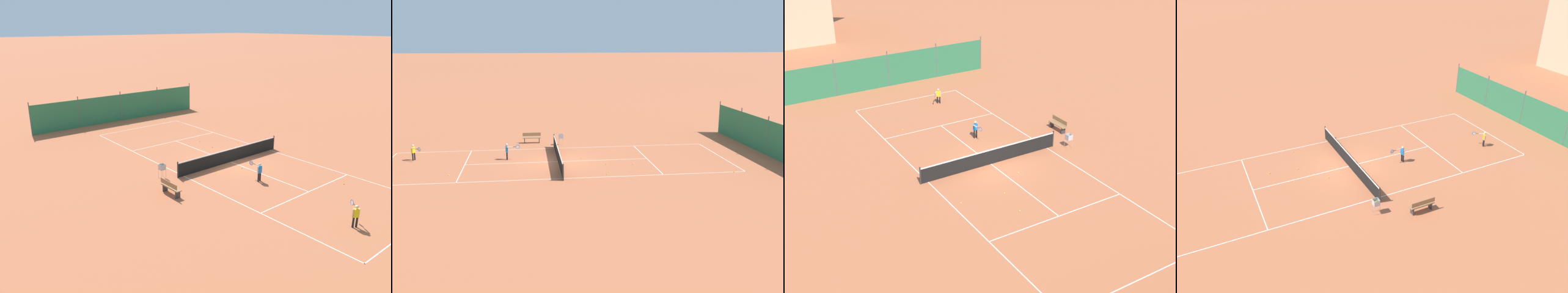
{
  "view_description": "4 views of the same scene",
  "coord_description": "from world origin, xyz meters",
  "views": [
    {
      "loc": [
        17.58,
        17.74,
        9.12
      ],
      "look_at": [
        1.37,
        -2.16,
        0.86
      ],
      "focal_mm": 35.0,
      "sensor_mm": 36.0,
      "label": 1
    },
    {
      "loc": [
        -31.03,
        2.04,
        8.28
      ],
      "look_at": [
        -1.58,
        -1.9,
        1.4
      ],
      "focal_mm": 42.0,
      "sensor_mm": 36.0,
      "label": 2
    },
    {
      "loc": [
        -15.03,
        -23.83,
        15.17
      ],
      "look_at": [
        -0.81,
        -0.11,
        1.41
      ],
      "focal_mm": 50.0,
      "sensor_mm": 36.0,
      "label": 3
    },
    {
      "loc": [
        20.52,
        -8.34,
        13.42
      ],
      "look_at": [
        -0.34,
        1.95,
        0.89
      ],
      "focal_mm": 35.0,
      "sensor_mm": 36.0,
      "label": 4
    }
  ],
  "objects": [
    {
      "name": "ground_plane",
      "position": [
        0.0,
        0.0,
        0.0
      ],
      "size": [
        600.0,
        600.0,
        0.0
      ],
      "primitive_type": "plane",
      "color": "#B7603D"
    },
    {
      "name": "court_line_markings",
      "position": [
        0.0,
        0.0,
        0.0
      ],
      "size": [
        8.25,
        23.85,
        0.01
      ],
      "color": "white",
      "rests_on": "ground"
    },
    {
      "name": "tennis_net",
      "position": [
        0.0,
        0.0,
        0.5
      ],
      "size": [
        9.18,
        0.08,
        1.06
      ],
      "color": "#2D2D2D",
      "rests_on": "ground"
    },
    {
      "name": "windscreen_fence_far",
      "position": [
        -0.0,
        15.5,
        1.31
      ],
      "size": [
        17.28,
        0.08,
        2.9
      ],
      "color": "#2D754C",
      "rests_on": "ground"
    },
    {
      "name": "player_near_service",
      "position": [
        1.7,
        10.09,
        0.67
      ],
      "size": [
        0.8,
        0.8,
        1.15
      ],
      "color": "black",
      "rests_on": "ground"
    },
    {
      "name": "player_far_service",
      "position": [
        1.04,
        3.52,
        0.69
      ],
      "size": [
        0.4,
        1.01,
        1.18
      ],
      "color": "black",
      "rests_on": "ground"
    },
    {
      "name": "tennis_ball_mid_court",
      "position": [
        -3.6,
        -2.84,
        0.03
      ],
      "size": [
        0.07,
        0.07,
        0.07
      ],
      "primitive_type": "sphere",
      "color": "#CCE033",
      "rests_on": "ground"
    },
    {
      "name": "tennis_ball_alley_right",
      "position": [
        0.76,
        -1.74,
        0.03
      ],
      "size": [
        0.07,
        0.07,
        0.07
      ],
      "primitive_type": "sphere",
      "color": "#CCE033",
      "rests_on": "ground"
    },
    {
      "name": "tennis_ball_by_net_right",
      "position": [
        -2.54,
        7.08,
        0.03
      ],
      "size": [
        0.07,
        0.07,
        0.07
      ],
      "primitive_type": "sphere",
      "color": "#CCE033",
      "rests_on": "ground"
    },
    {
      "name": "tennis_ball_far_corner",
      "position": [
        0.3,
        1.38,
        0.03
      ],
      "size": [
        0.07,
        0.07,
        0.07
      ],
      "primitive_type": "sphere",
      "color": "#CCE033",
      "rests_on": "ground"
    },
    {
      "name": "tennis_ball_near_corner",
      "position": [
        -1.16,
        -3.22,
        0.03
      ],
      "size": [
        0.07,
        0.07,
        0.07
      ],
      "primitive_type": "sphere",
      "color": "#CCE033",
      "rests_on": "ground"
    },
    {
      "name": "tennis_ball_service_box",
      "position": [
        -1.44,
        -5.05,
        0.03
      ],
      "size": [
        0.07,
        0.07,
        0.07
      ],
      "primitive_type": "sphere",
      "color": "#CCE033",
      "rests_on": "ground"
    },
    {
      "name": "ball_hopper",
      "position": [
        5.3,
        -0.62,
        0.66
      ],
      "size": [
        0.36,
        0.36,
        0.89
      ],
      "color": "#B7B7BC",
      "rests_on": "ground"
    },
    {
      "name": "courtside_bench",
      "position": [
        6.34,
        1.74,
        0.45
      ],
      "size": [
        0.36,
        1.5,
        0.84
      ],
      "color": "olive",
      "rests_on": "ground"
    }
  ]
}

